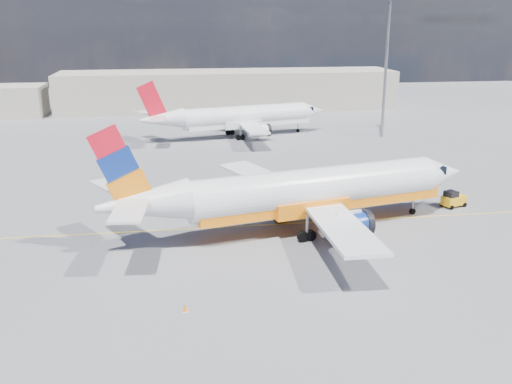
{
  "coord_description": "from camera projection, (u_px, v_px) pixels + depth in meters",
  "views": [
    {
      "loc": [
        -7.36,
        -46.26,
        18.37
      ],
      "look_at": [
        -0.06,
        2.19,
        3.5
      ],
      "focal_mm": 40.0,
      "sensor_mm": 36.0,
      "label": 1
    }
  ],
  "objects": [
    {
      "name": "gse_tug",
      "position": [
        453.0,
        199.0,
        58.05
      ],
      "size": [
        2.71,
        2.18,
        1.71
      ],
      "rotation": [
        0.0,
        0.0,
        0.35
      ],
      "color": "black",
      "rests_on": "ground"
    },
    {
      "name": "taxi_line",
      "position": [
        255.0,
        225.0,
        52.99
      ],
      "size": [
        70.0,
        0.15,
        0.01
      ],
      "primitive_type": "cube",
      "color": "yellow",
      "rests_on": "ground"
    },
    {
      "name": "second_jet",
      "position": [
        240.0,
        117.0,
        91.93
      ],
      "size": [
        31.98,
        24.43,
        9.66
      ],
      "rotation": [
        0.0,
        0.0,
        0.26
      ],
      "color": "white",
      "rests_on": "ground"
    },
    {
      "name": "traffic_cone",
      "position": [
        185.0,
        308.0,
        37.32
      ],
      "size": [
        0.39,
        0.39,
        0.54
      ],
      "color": "white",
      "rests_on": "ground"
    },
    {
      "name": "terminal_main",
      "position": [
        228.0,
        90.0,
        120.68
      ],
      "size": [
        70.0,
        14.0,
        8.0
      ],
      "primitive_type": "cube",
      "color": "#ACA494",
      "rests_on": "ground"
    },
    {
      "name": "floodlight_mast",
      "position": [
        387.0,
        52.0,
        89.19
      ],
      "size": [
        1.63,
        1.63,
        22.38
      ],
      "color": "gray",
      "rests_on": "ground"
    },
    {
      "name": "ground",
      "position": [
        260.0,
        237.0,
        50.16
      ],
      "size": [
        240.0,
        240.0,
        0.0
      ],
      "primitive_type": "plane",
      "color": "slate",
      "rests_on": "ground"
    },
    {
      "name": "main_jet",
      "position": [
        305.0,
        192.0,
        50.84
      ],
      "size": [
        36.03,
        27.64,
        10.87
      ],
      "rotation": [
        0.0,
        0.0,
        0.23
      ],
      "color": "white",
      "rests_on": "ground"
    }
  ]
}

